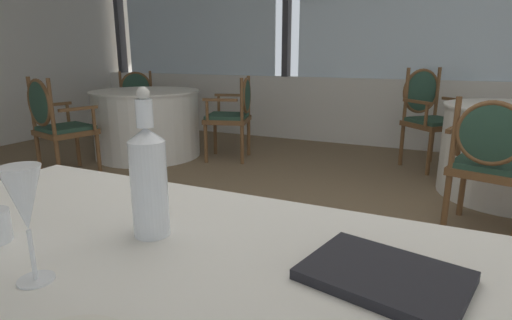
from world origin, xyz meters
TOP-DOWN VIEW (x-y plane):
  - ground_plane at (0.00, 0.00)m, footprint 12.15×12.15m
  - window_wall_far at (0.00, 3.51)m, footprint 9.21×0.14m
  - water_bottle at (0.01, -1.14)m, footprint 0.08×0.08m
  - wine_glass at (-0.05, -1.39)m, footprint 0.07×0.07m
  - menu_book at (0.52, -1.12)m, footprint 0.32×0.26m
  - background_table_0 at (-2.49, 1.84)m, footprint 1.21×1.21m
  - dining_chair_0_0 at (-1.50, 2.12)m, footprint 0.57×0.62m
  - dining_chair_0_1 at (-3.23, 2.56)m, footprint 0.66×0.66m
  - dining_chair_0_2 at (-2.74, 0.84)m, footprint 0.61×0.56m
  - dining_chair_1_0 at (0.88, 1.03)m, footprint 0.61×0.56m
  - dining_chair_1_2 at (0.43, 2.70)m, footprint 0.66×0.66m

SIDE VIEW (x-z plane):
  - ground_plane at x=0.00m, z-range 0.00..0.00m
  - background_table_0 at x=-2.49m, z-range 0.00..0.75m
  - dining_chair_1_0 at x=0.88m, z-range 0.08..0.98m
  - dining_chair_0_1 at x=-3.23m, z-range 0.07..1.00m
  - dining_chair_0_0 at x=-1.50m, z-range 0.09..1.00m
  - dining_chair_0_2 at x=-2.74m, z-range 0.07..1.02m
  - dining_chair_1_2 at x=0.43m, z-range 0.08..1.10m
  - menu_book at x=0.52m, z-range 0.75..0.77m
  - water_bottle at x=0.01m, z-range 0.72..1.05m
  - wine_glass at x=-0.05m, z-range 0.80..1.01m
  - window_wall_far at x=0.00m, z-range -0.28..2.54m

